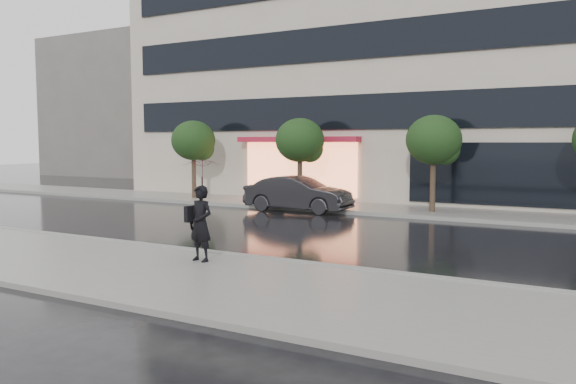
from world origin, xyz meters
The scene contains 12 objects.
ground centered at (0.00, 0.00, 0.00)m, with size 120.00×120.00×0.00m, color black.
sidewalk_near centered at (0.00, -3.25, 0.06)m, with size 60.00×4.50×0.12m, color slate.
sidewalk_far centered at (0.00, 10.25, 0.06)m, with size 60.00×3.50×0.12m, color slate.
curb_near centered at (0.00, -1.00, 0.07)m, with size 60.00×0.25×0.14m, color gray.
curb_far centered at (0.00, 8.50, 0.07)m, with size 60.00×0.25×0.14m, color gray.
office_building centered at (0.00, 17.97, 9.00)m, with size 30.00×12.76×18.00m.
bg_building_left centered at (-28.00, 26.00, 6.00)m, with size 14.00×10.00×12.00m, color #59544F.
tree_far_west centered at (-8.94, 10.03, 2.92)m, with size 2.20×2.20×3.99m.
tree_mid_west centered at (-2.94, 10.03, 2.92)m, with size 2.20×2.20×3.99m.
tree_mid_east centered at (3.06, 10.03, 2.92)m, with size 2.20×2.20×3.99m.
parked_car centered at (-2.20, 8.30, 0.74)m, with size 1.57×4.50×1.48m, color black.
pedestrian_with_umbrella centered at (0.66, -2.04, 1.63)m, with size 0.98×1.00×2.40m.
Camera 1 is at (8.62, -12.44, 2.89)m, focal length 35.00 mm.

